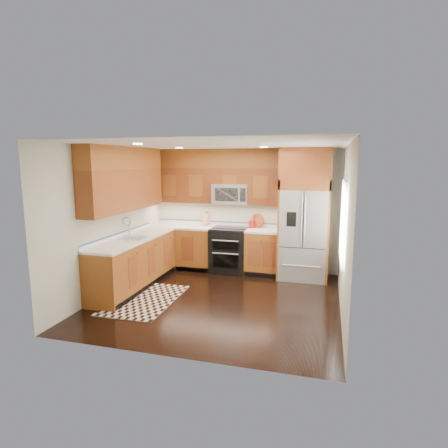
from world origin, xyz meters
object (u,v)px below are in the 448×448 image
(rug, at_px, (145,300))
(knife_block, at_px, (207,220))
(range, at_px, (229,250))
(utensil_crock, at_px, (251,223))
(refrigerator, at_px, (304,214))

(rug, distance_m, knife_block, 2.55)
(range, distance_m, utensil_crock, 0.75)
(knife_block, xyz_separation_m, utensil_crock, (1.02, -0.08, -0.01))
(range, height_order, refrigerator, refrigerator)
(refrigerator, relative_size, knife_block, 8.23)
(range, bearing_deg, knife_block, 156.81)
(range, bearing_deg, utensil_crock, 21.63)
(knife_block, height_order, utensil_crock, utensil_crock)
(rug, relative_size, knife_block, 5.28)
(refrigerator, xyz_separation_m, knife_block, (-2.13, 0.29, -0.24))
(range, xyz_separation_m, utensil_crock, (0.44, 0.17, 0.58))
(refrigerator, bearing_deg, range, 178.60)
(rug, xyz_separation_m, knife_block, (0.37, 2.28, 1.06))
(range, xyz_separation_m, rug, (-0.95, -2.03, -0.46))
(refrigerator, distance_m, knife_block, 2.17)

